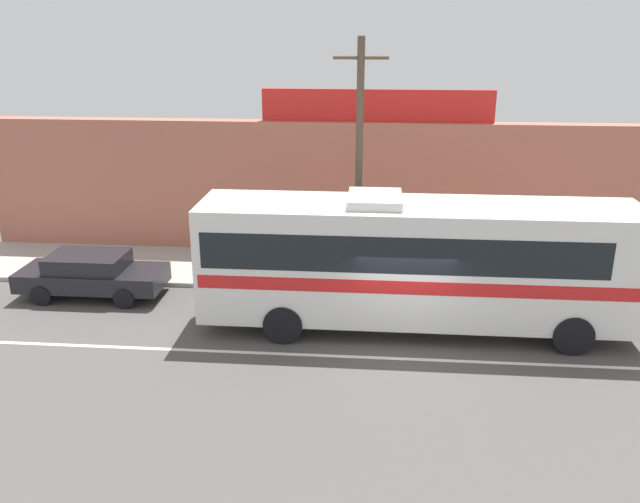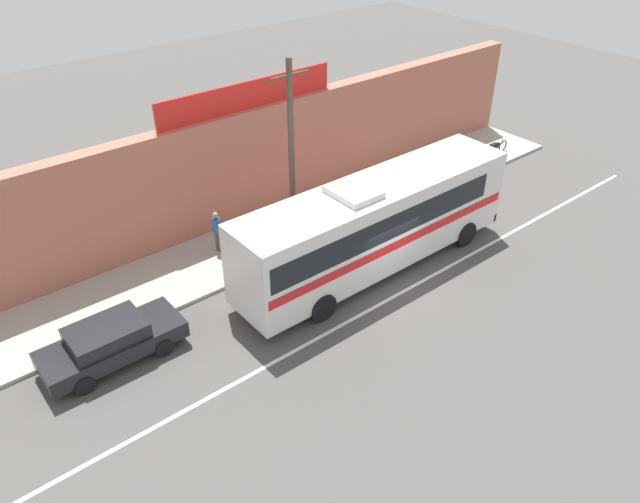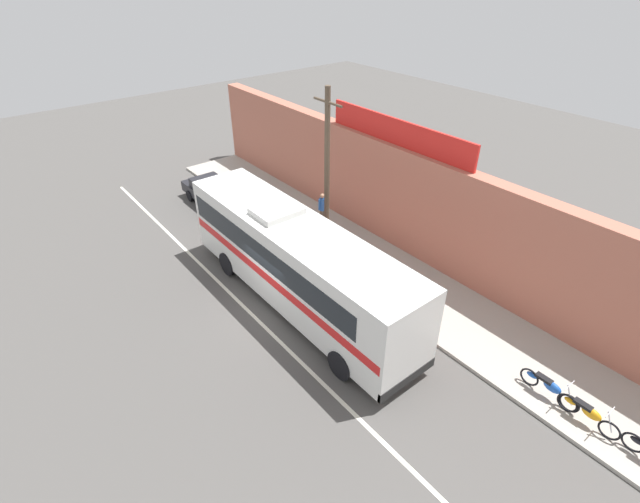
{
  "view_description": "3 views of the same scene",
  "coord_description": "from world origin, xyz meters",
  "px_view_note": "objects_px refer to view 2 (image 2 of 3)",
  "views": [
    {
      "loc": [
        -0.83,
        -15.65,
        7.96
      ],
      "look_at": [
        -2.35,
        2.03,
        1.82
      ],
      "focal_mm": 36.78,
      "sensor_mm": 36.0,
      "label": 1
    },
    {
      "loc": [
        -13.27,
        -12.5,
        13.48
      ],
      "look_at": [
        -1.65,
        1.84,
        1.13
      ],
      "focal_mm": 34.04,
      "sensor_mm": 36.0,
      "label": 2
    },
    {
      "loc": [
        12.08,
        -7.26,
        11.78
      ],
      "look_at": [
        0.59,
        1.97,
        2.18
      ],
      "focal_mm": 25.85,
      "sensor_mm": 36.0,
      "label": 3
    }
  ],
  "objects_px": {
    "motorcycle_orange": "(458,164)",
    "parked_car": "(111,341)",
    "motorcycle_black": "(474,157)",
    "pedestrian_by_curb": "(217,228)",
    "motorcycle_blue": "(495,147)",
    "intercity_bus": "(374,222)",
    "utility_pole": "(292,158)"
  },
  "relations": [
    {
      "from": "motorcycle_blue",
      "to": "pedestrian_by_curb",
      "type": "bearing_deg",
      "value": 175.4
    },
    {
      "from": "intercity_bus",
      "to": "motorcycle_orange",
      "type": "xyz_separation_m",
      "value": [
        8.75,
        3.22,
        -1.5
      ]
    },
    {
      "from": "utility_pole",
      "to": "motorcycle_orange",
      "type": "xyz_separation_m",
      "value": [
        10.34,
        0.37,
        -3.48
      ]
    },
    {
      "from": "motorcycle_black",
      "to": "pedestrian_by_curb",
      "type": "height_order",
      "value": "pedestrian_by_curb"
    },
    {
      "from": "parked_car",
      "to": "utility_pole",
      "type": "relative_size",
      "value": 0.58
    },
    {
      "from": "utility_pole",
      "to": "motorcycle_blue",
      "type": "height_order",
      "value": "utility_pole"
    },
    {
      "from": "parked_car",
      "to": "motorcycle_orange",
      "type": "relative_size",
      "value": 2.29
    },
    {
      "from": "utility_pole",
      "to": "motorcycle_blue",
      "type": "bearing_deg",
      "value": 1.95
    },
    {
      "from": "motorcycle_orange",
      "to": "parked_car",
      "type": "bearing_deg",
      "value": -174.56
    },
    {
      "from": "utility_pole",
      "to": "motorcycle_black",
      "type": "relative_size",
      "value": 4.1
    },
    {
      "from": "parked_car",
      "to": "utility_pole",
      "type": "height_order",
      "value": "utility_pole"
    },
    {
      "from": "motorcycle_blue",
      "to": "pedestrian_by_curb",
      "type": "distance_m",
      "value": 15.86
    },
    {
      "from": "pedestrian_by_curb",
      "to": "motorcycle_black",
      "type": "bearing_deg",
      "value": -5.68
    },
    {
      "from": "utility_pole",
      "to": "motorcycle_orange",
      "type": "distance_m",
      "value": 10.91
    },
    {
      "from": "motorcycle_blue",
      "to": "utility_pole",
      "type": "bearing_deg",
      "value": -178.05
    },
    {
      "from": "motorcycle_orange",
      "to": "pedestrian_by_curb",
      "type": "distance_m",
      "value": 12.85
    },
    {
      "from": "intercity_bus",
      "to": "parked_car",
      "type": "height_order",
      "value": "intercity_bus"
    },
    {
      "from": "utility_pole",
      "to": "motorcycle_black",
      "type": "bearing_deg",
      "value": 1.67
    },
    {
      "from": "motorcycle_black",
      "to": "utility_pole",
      "type": "bearing_deg",
      "value": -178.33
    },
    {
      "from": "utility_pole",
      "to": "motorcycle_blue",
      "type": "relative_size",
      "value": 4.01
    },
    {
      "from": "intercity_bus",
      "to": "motorcycle_blue",
      "type": "distance_m",
      "value": 12.33
    },
    {
      "from": "intercity_bus",
      "to": "motorcycle_black",
      "type": "xyz_separation_m",
      "value": [
        9.96,
        3.18,
        -1.5
      ]
    },
    {
      "from": "intercity_bus",
      "to": "parked_car",
      "type": "bearing_deg",
      "value": 171.45
    },
    {
      "from": "motorcycle_black",
      "to": "pedestrian_by_curb",
      "type": "xyz_separation_m",
      "value": [
        -13.98,
        1.39,
        0.58
      ]
    },
    {
      "from": "motorcycle_black",
      "to": "pedestrian_by_curb",
      "type": "relative_size",
      "value": 1.07
    },
    {
      "from": "motorcycle_orange",
      "to": "pedestrian_by_curb",
      "type": "height_order",
      "value": "pedestrian_by_curb"
    },
    {
      "from": "parked_car",
      "to": "utility_pole",
      "type": "distance_m",
      "value": 8.88
    },
    {
      "from": "intercity_bus",
      "to": "parked_car",
      "type": "relative_size",
      "value": 2.64
    },
    {
      "from": "utility_pole",
      "to": "pedestrian_by_curb",
      "type": "xyz_separation_m",
      "value": [
        -2.43,
        1.73,
        -2.9
      ]
    },
    {
      "from": "motorcycle_orange",
      "to": "pedestrian_by_curb",
      "type": "xyz_separation_m",
      "value": [
        -12.76,
        1.35,
        0.58
      ]
    },
    {
      "from": "parked_car",
      "to": "utility_pole",
      "type": "bearing_deg",
      "value": 9.66
    },
    {
      "from": "parked_car",
      "to": "motorcycle_blue",
      "type": "bearing_deg",
      "value": 4.89
    }
  ]
}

